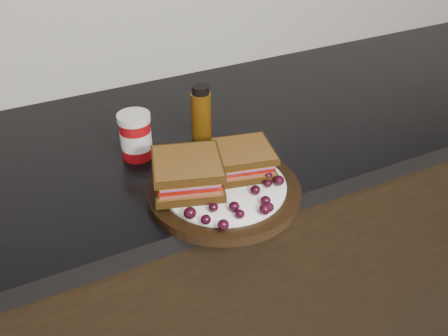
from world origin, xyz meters
The scene contains 32 objects.
base_cabinets centered at (0.00, 1.70, 0.43)m, with size 3.96×0.58×0.86m, color black.
countertop centered at (0.00, 1.70, 0.88)m, with size 3.98×0.60×0.04m, color black.
plate centered at (-0.08, 1.46, 0.91)m, with size 0.28×0.28×0.02m, color black.
sandwich_left centered at (-0.14, 1.49, 0.95)m, with size 0.12×0.12×0.06m, color brown, non-canonical shape.
sandwich_right centered at (-0.03, 1.49, 0.95)m, with size 0.10×0.10×0.05m, color brown, non-canonical shape.
grape_0 centered at (-0.18, 1.40, 0.93)m, with size 0.02×0.02×0.02m, color black.
grape_1 centered at (-0.13, 1.40, 0.93)m, with size 0.02×0.02×0.02m, color black.
grape_2 centered at (-0.16, 1.38, 0.93)m, with size 0.02×0.02×0.02m, color black.
grape_3 centered at (-0.14, 1.35, 0.93)m, with size 0.02×0.02×0.02m, color black.
grape_4 centered at (-0.10, 1.37, 0.93)m, with size 0.02×0.02×0.02m, color black.
grape_5 centered at (-0.10, 1.39, 0.93)m, with size 0.02×0.02×0.02m, color black.
grape_6 centered at (-0.06, 1.36, 0.93)m, with size 0.02×0.02×0.02m, color black.
grape_7 centered at (-0.05, 1.36, 0.93)m, with size 0.02×0.02×0.02m, color black.
grape_8 centered at (-0.05, 1.38, 0.93)m, with size 0.02×0.02×0.02m, color black.
grape_9 centered at (-0.05, 1.41, 0.93)m, with size 0.02×0.02×0.02m, color black.
grape_10 centered at (0.00, 1.42, 0.93)m, with size 0.02×0.02×0.02m, color black.
grape_11 centered at (-0.02, 1.42, 0.93)m, with size 0.02×0.02×0.01m, color black.
grape_12 centered at (-0.01, 1.44, 0.93)m, with size 0.02×0.02×0.02m, color black.
grape_13 centered at (0.02, 1.47, 0.93)m, with size 0.02×0.02×0.02m, color black.
grape_14 centered at (-0.01, 1.49, 0.93)m, with size 0.02×0.02×0.02m, color black.
grape_15 centered at (-0.04, 1.48, 0.93)m, with size 0.02×0.02×0.02m, color black.
grape_16 centered at (-0.12, 1.52, 0.93)m, with size 0.02×0.02×0.02m, color black.
grape_17 centered at (-0.13, 1.50, 0.93)m, with size 0.02×0.02×0.02m, color black.
grape_18 centered at (-0.17, 1.49, 0.93)m, with size 0.02×0.02×0.02m, color black.
grape_19 centered at (-0.16, 1.48, 0.93)m, with size 0.02×0.02×0.02m, color black.
grape_20 centered at (-0.15, 1.46, 0.93)m, with size 0.02×0.02×0.02m, color black.
grape_21 centered at (-0.16, 1.44, 0.93)m, with size 0.01×0.01×0.01m, color black.
grape_22 centered at (-0.13, 1.49, 0.93)m, with size 0.02×0.02×0.02m, color black.
grape_23 centered at (-0.17, 1.49, 0.93)m, with size 0.02×0.02×0.02m, color black.
grape_24 centered at (-0.16, 1.47, 0.93)m, with size 0.02×0.02×0.01m, color black.
condiment_jar centered at (-0.18, 1.66, 0.95)m, with size 0.07×0.07×0.10m, color maroon.
oil_bottle centered at (-0.03, 1.67, 0.96)m, with size 0.04×0.04×0.12m, color #4F2E07.
Camera 1 is at (-0.41, 0.81, 1.45)m, focal length 40.00 mm.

